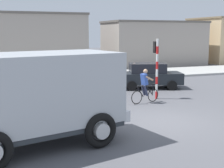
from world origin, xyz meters
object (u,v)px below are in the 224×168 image
car_red_near (149,75)px  pedestrian_near_kerb (134,75)px  truck_foreground (35,94)px  cyclist (145,86)px  traffic_light_pole (156,60)px

car_red_near → pedestrian_near_kerb: bearing=157.0°
truck_foreground → car_red_near: size_ratio=1.35×
cyclist → traffic_light_pole: (1.04, 0.78, 1.20)m
cyclist → pedestrian_near_kerb: cyclist is taller
truck_foreground → car_red_near: bearing=45.1°
traffic_light_pole → pedestrian_near_kerb: traffic_light_pole is taller
pedestrian_near_kerb → traffic_light_pole: bearing=-94.4°
truck_foreground → pedestrian_near_kerb: 11.19m
truck_foreground → car_red_near: truck_foreground is taller
cyclist → car_red_near: size_ratio=0.40×
car_red_near → pedestrian_near_kerb: (-0.86, 0.37, 0.03)m
truck_foreground → pedestrian_near_kerb: bearing=49.5°
cyclist → truck_foreground: bearing=-143.8°
truck_foreground → cyclist: bearing=36.2°
cyclist → pedestrian_near_kerb: 4.35m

